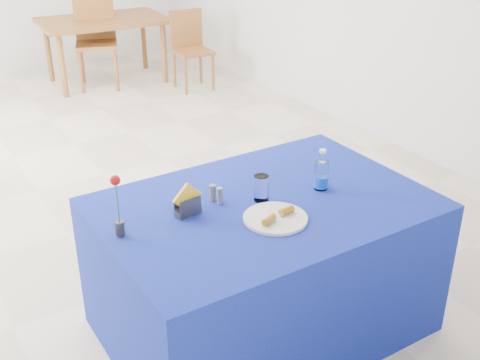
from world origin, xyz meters
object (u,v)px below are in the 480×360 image
at_px(plate, 275,218).
at_px(chair_bg_left, 96,35).
at_px(chair_bg_right, 190,44).
at_px(oak_table, 103,25).
at_px(water_bottle, 321,176).
at_px(blue_table, 263,267).

height_order(plate, chair_bg_left, chair_bg_left).
height_order(chair_bg_left, chair_bg_right, chair_bg_left).
xyz_separation_m(plate, chair_bg_left, (0.87, 4.81, -0.18)).
bearing_deg(plate, chair_bg_right, 67.22).
bearing_deg(oak_table, chair_bg_right, -43.91).
bearing_deg(water_bottle, oak_table, 82.58).
xyz_separation_m(water_bottle, chair_bg_left, (0.49, 4.67, -0.24)).
xyz_separation_m(oak_table, chair_bg_left, (-0.13, -0.07, -0.09)).
height_order(blue_table, oak_table, blue_table).
bearing_deg(chair_bg_left, oak_table, 49.35).
bearing_deg(oak_table, water_bottle, -97.42).
height_order(blue_table, water_bottle, water_bottle).
bearing_deg(oak_table, plate, -101.55).
bearing_deg(chair_bg_right, chair_bg_left, 147.59).
height_order(plate, oak_table, plate).
distance_m(chair_bg_left, chair_bg_right, 1.09).
distance_m(blue_table, chair_bg_right, 4.34).
distance_m(plate, chair_bg_right, 4.52).
bearing_deg(oak_table, chair_bg_left, -150.95).
relative_size(chair_bg_left, chair_bg_right, 1.16).
bearing_deg(blue_table, oak_table, 78.68).
xyz_separation_m(blue_table, water_bottle, (0.33, -0.03, 0.45)).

